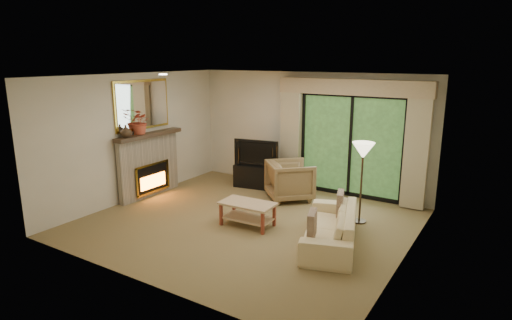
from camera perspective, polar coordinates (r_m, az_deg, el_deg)
The scene contains 22 objects.
floor at distance 7.81m, azimuth -1.18°, elevation -8.31°, with size 5.50×5.50×0.00m, color olive.
ceiling at distance 7.26m, azimuth -1.28°, elevation 11.11°, with size 5.50×5.50×0.00m, color white.
wall_back at distance 9.57m, azimuth 7.03°, elevation 3.79°, with size 5.00×5.00×0.00m, color beige.
wall_front at distance 5.58m, azimuth -15.51°, elevation -3.73°, with size 5.00×5.00×0.00m, color beige.
wall_left at distance 9.20m, azimuth -15.71°, elevation 2.98°, with size 5.00×5.00×0.00m, color beige.
wall_right at distance 6.39m, azimuth 19.87°, elevation -1.88°, with size 5.00×5.00×0.00m, color beige.
fireplace at distance 9.38m, azimuth -14.08°, elevation -0.58°, with size 0.24×1.70×1.37m, color gray, non-canonical shape.
mirror at distance 9.22m, azimuth -14.90°, elevation 7.14°, with size 0.07×1.45×1.02m, color gold, non-canonical shape.
sliding_door at distance 9.19m, azimuth 12.51°, elevation 1.89°, with size 2.26×0.10×2.16m, color black, non-canonical shape.
curtain_left at distance 9.60m, azimuth 4.72°, elevation 3.27°, with size 0.45×0.18×2.35m, color tan.
curtain_right at distance 8.72m, azimuth 20.65°, elevation 1.38°, with size 0.45×0.18×2.35m, color tan.
cornice at distance 8.95m, azimuth 12.71°, elevation 9.46°, with size 3.20×0.24×0.32m, color tan.
media_console at distance 9.79m, azimuth 0.23°, elevation -2.14°, with size 1.03×0.47×0.52m, color black.
tv at distance 9.66m, azimuth 0.23°, elevation 1.05°, with size 1.04×0.14×0.60m, color black.
armchair at distance 8.95m, azimuth 4.54°, elevation -2.71°, with size 0.87×0.89×0.81m, color brown.
sofa at distance 6.99m, azimuth 9.89°, elevation -8.70°, with size 1.96×0.76×0.57m, color beige.
pillow_near at distance 6.46m, azimuth 7.48°, elevation -8.54°, with size 0.11×0.40×0.40m, color #4D3127.
pillow_far at distance 7.43m, azimuth 11.15°, elevation -5.67°, with size 0.11×0.40×0.40m, color #4D3127.
coffee_table at distance 7.60m, azimuth -1.12°, elevation -7.22°, with size 0.95×0.52×0.43m, color tan, non-canonical shape.
floor_lamp at distance 7.82m, azimuth 13.87°, elevation -3.00°, with size 0.39×0.39×1.47m, color #FDF4C4, non-canonical shape.
vase at distance 8.82m, azimuth -16.97°, elevation 3.71°, with size 0.23×0.23×0.24m, color #37281A.
branches at distance 9.05m, azimuth -15.19°, elevation 4.96°, with size 0.47×0.40×0.52m, color #C04B33.
Camera 1 is at (3.99, -6.05, 2.92)m, focal length 30.00 mm.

